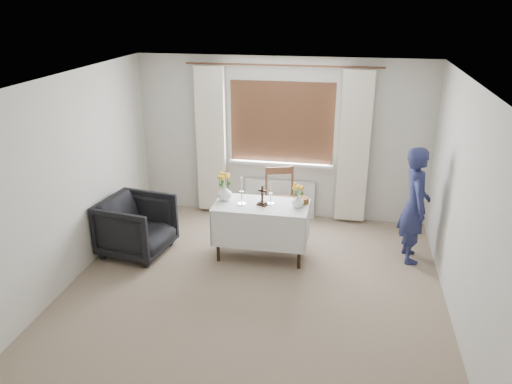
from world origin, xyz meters
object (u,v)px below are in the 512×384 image
flower_vase_right (298,201)px  person (415,205)px  altar_table (261,231)px  armchair (137,226)px  wooden_chair (282,202)px  wooden_cross (262,196)px  flower_vase_left (225,193)px

flower_vase_right → person: bearing=11.4°
altar_table → armchair: bearing=-172.7°
wooden_chair → flower_vase_right: size_ratio=5.91×
altar_table → flower_vase_right: bearing=0.8°
person → wooden_cross: (-1.96, -0.33, 0.12)m
flower_vase_right → altar_table: bearing=-179.2°
wooden_chair → person: 1.88m
person → wooden_cross: 1.99m
person → wooden_cross: bearing=93.1°
flower_vase_right → wooden_chair: bearing=112.5°
wooden_chair → flower_vase_right: (0.31, -0.75, 0.35)m
wooden_cross → flower_vase_right: (0.46, 0.03, -0.05)m
person → flower_vase_right: 1.53m
altar_table → flower_vase_left: size_ratio=6.02×
wooden_cross → flower_vase_right: size_ratio=1.62×
flower_vase_right → wooden_cross: bearing=-176.6°
armchair → wooden_cross: wooden_cross is taller
wooden_cross → person: bearing=32.3°
wooden_cross → flower_vase_left: (-0.53, 0.09, -0.03)m
altar_table → person: (1.97, 0.31, 0.40)m
altar_table → flower_vase_right: 0.66m
wooden_chair → armchair: bearing=-171.1°
altar_table → wooden_cross: (0.01, -0.02, 0.52)m
altar_table → armchair: size_ratio=1.42×
wooden_cross → flower_vase_left: 0.53m
altar_table → person: person is taller
person → flower_vase_left: bearing=89.1°
person → flower_vase_right: size_ratio=9.35×
wooden_chair → flower_vase_right: bearing=-86.3°
altar_table → flower_vase_left: (-0.51, 0.07, 0.48)m
person → flower_vase_left: (-2.48, -0.24, 0.08)m
wooden_chair → person: (1.81, -0.45, 0.29)m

